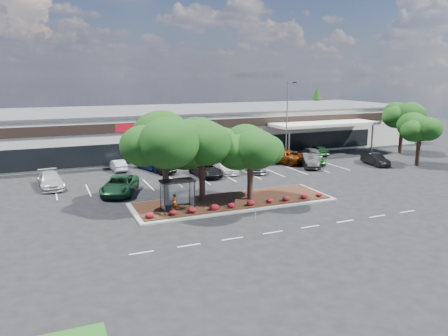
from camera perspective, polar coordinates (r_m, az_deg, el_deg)
name	(u,v)px	position (r m, az deg, el deg)	size (l,w,h in m)	color
ground	(275,213)	(36.57, 6.65, -5.83)	(160.00, 160.00, 0.00)	black
retail_store	(166,129)	(66.94, -7.61, 5.03)	(80.40, 25.20, 6.25)	silver
landscape_island	(233,201)	(39.09, 1.21, -4.38)	(18.00, 6.00, 0.26)	#9D9D98
lane_markings	(225,185)	(45.52, 0.07, -2.17)	(33.12, 20.06, 0.01)	silver
shrub_row	(243,203)	(37.15, 2.53, -4.65)	(17.00, 0.80, 0.50)	maroon
bus_shelter	(177,186)	(35.72, -6.18, -2.40)	(2.75, 1.55, 2.59)	black
island_tree_west	(165,161)	(36.64, -7.69, 0.97)	(7.20, 7.20, 7.89)	#103611
island_tree_mid	(202,159)	(38.37, -2.91, 1.13)	(6.60, 6.60, 7.32)	#103611
island_tree_east	(250,164)	(38.63, 3.45, 0.58)	(5.80, 5.80, 6.50)	#103611
tree_east_near	(419,140)	(59.62, 24.13, 3.34)	(5.60, 5.60, 6.51)	#103611
tree_east_far	(402,127)	(68.64, 22.21, 4.97)	(6.40, 6.40, 7.62)	#103611
conifer_north_east	(316,109)	(90.48, 11.95, 7.52)	(3.96, 3.96, 9.00)	#103611
person_waiting	(174,203)	(35.56, -6.49, -4.60)	(0.57, 0.37, 1.55)	#594C47
light_pole	(287,127)	(57.06, 8.27, 5.35)	(1.43, 0.50, 10.49)	#9D9D98
survey_stake	(256,213)	(34.53, 4.19, -5.85)	(0.07, 0.14, 0.90)	tan
car_0	(50,180)	(47.36, -21.72, -1.50)	(2.22, 5.46, 1.59)	#B4B4B4
car_1	(120,185)	(43.07, -13.47, -2.18)	(2.81, 6.09, 1.69)	#1D4E29
car_3	(206,169)	(49.21, -2.40, -0.19)	(2.54, 5.51, 1.53)	black
car_4	(223,167)	(50.82, -0.09, 0.15)	(2.02, 4.96, 1.44)	silver
car_5	(255,164)	(51.89, 4.10, 0.48)	(2.29, 5.62, 1.63)	#5A5B61
car_6	(310,160)	(55.01, 11.15, 0.98)	(1.81, 5.20, 1.71)	black
car_7	(315,159)	(57.21, 11.76, 1.21)	(1.64, 4.07, 1.39)	#1F571A
car_8	(375,159)	(58.50, 19.15, 1.07)	(1.55, 4.46, 1.47)	black
car_9	(118,165)	(53.53, -13.74, 0.36)	(1.42, 4.06, 1.34)	#ABB2B7
car_10	(161,166)	(51.46, -8.20, 0.25)	(1.85, 4.59, 1.56)	black
car_11	(154,163)	(52.97, -9.07, 0.59)	(2.27, 5.59, 1.62)	navy
car_12	(213,161)	(53.91, -1.40, 0.87)	(1.59, 4.56, 1.50)	#515058
car_13	(198,158)	(56.26, -3.41, 1.30)	(2.41, 5.22, 1.45)	silver
car_14	(260,156)	(57.62, 4.79, 1.61)	(2.65, 5.76, 1.60)	slate
car_15	(283,156)	(57.17, 7.71, 1.51)	(2.81, 6.10, 1.69)	#6B2B08
car_16	(309,153)	(61.00, 11.10, 1.98)	(1.84, 4.57, 1.56)	#56585E
car_17	(318,150)	(63.63, 12.15, 2.31)	(1.74, 4.32, 1.47)	#184E26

